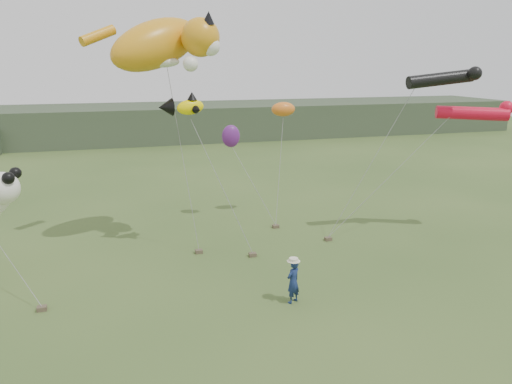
# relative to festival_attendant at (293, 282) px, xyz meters

# --- Properties ---
(ground) EXTENTS (120.00, 120.00, 0.00)m
(ground) POSITION_rel_festival_attendant_xyz_m (0.49, -0.09, -0.87)
(ground) COLOR #385123
(ground) RESTS_ON ground
(headland) EXTENTS (90.00, 13.00, 4.00)m
(headland) POSITION_rel_festival_attendant_xyz_m (-2.63, 44.60, 1.05)
(headland) COLOR #2D3D28
(headland) RESTS_ON ground
(festival_attendant) EXTENTS (0.76, 0.68, 1.74)m
(festival_attendant) POSITION_rel_festival_attendant_xyz_m (0.00, 0.00, 0.00)
(festival_attendant) COLOR navy
(festival_attendant) RESTS_ON ground
(sandbag_anchors) EXTENTS (13.77, 6.96, 0.18)m
(sandbag_anchors) POSITION_rel_festival_attendant_xyz_m (-1.12, 5.55, -0.78)
(sandbag_anchors) COLOR brown
(sandbag_anchors) RESTS_ON ground
(cat_kite) EXTENTS (6.27, 4.17, 3.48)m
(cat_kite) POSITION_rel_festival_attendant_xyz_m (-3.59, 7.71, 8.96)
(cat_kite) COLOR orange
(cat_kite) RESTS_ON ground
(fish_kite) EXTENTS (2.20, 1.46, 1.11)m
(fish_kite) POSITION_rel_festival_attendant_xyz_m (-3.10, 6.76, 6.15)
(fish_kite) COLOR #FFE400
(fish_kite) RESTS_ON ground
(tube_kites) EXTENTS (5.85, 2.11, 2.74)m
(tube_kites) POSITION_rel_festival_attendant_xyz_m (11.00, 5.15, 6.45)
(tube_kites) COLOR black
(tube_kites) RESTS_ON ground
(misc_kites) EXTENTS (4.26, 1.08, 2.53)m
(misc_kites) POSITION_rel_festival_attendant_xyz_m (1.81, 10.95, 4.79)
(misc_kites) COLOR orange
(misc_kites) RESTS_ON ground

